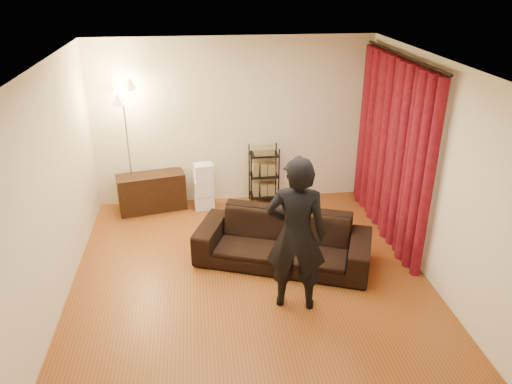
{
  "coord_description": "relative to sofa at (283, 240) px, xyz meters",
  "views": [
    {
      "loc": [
        -0.58,
        -5.27,
        3.66
      ],
      "look_at": [
        0.1,
        0.3,
        1.1
      ],
      "focal_mm": 35.0,
      "sensor_mm": 36.0,
      "label": 1
    }
  ],
  "objects": [
    {
      "name": "floor",
      "position": [
        -0.47,
        -0.39,
        -0.33
      ],
      "size": [
        5.0,
        5.0,
        0.0
      ],
      "primitive_type": "plane",
      "color": "#904818",
      "rests_on": "ground"
    },
    {
      "name": "ceiling",
      "position": [
        -0.47,
        -0.39,
        2.37
      ],
      "size": [
        5.0,
        5.0,
        0.0
      ],
      "primitive_type": "plane",
      "rotation": [
        3.14,
        0.0,
        0.0
      ],
      "color": "white",
      "rests_on": "ground"
    },
    {
      "name": "wall_back",
      "position": [
        -0.47,
        2.11,
        1.02
      ],
      "size": [
        5.0,
        0.0,
        5.0
      ],
      "primitive_type": "plane",
      "rotation": [
        1.57,
        0.0,
        0.0
      ],
      "color": "#F5EDCA",
      "rests_on": "ground"
    },
    {
      "name": "wall_front",
      "position": [
        -0.47,
        -2.89,
        1.02
      ],
      "size": [
        5.0,
        0.0,
        5.0
      ],
      "primitive_type": "plane",
      "rotation": [
        -1.57,
        0.0,
        0.0
      ],
      "color": "#F5EDCA",
      "rests_on": "ground"
    },
    {
      "name": "wall_left",
      "position": [
        -2.72,
        -0.39,
        1.02
      ],
      "size": [
        0.0,
        5.0,
        5.0
      ],
      "primitive_type": "plane",
      "rotation": [
        1.57,
        0.0,
        1.57
      ],
      "color": "#F5EDCA",
      "rests_on": "ground"
    },
    {
      "name": "wall_right",
      "position": [
        1.78,
        -0.39,
        1.02
      ],
      "size": [
        0.0,
        5.0,
        5.0
      ],
      "primitive_type": "plane",
      "rotation": [
        1.57,
        0.0,
        -1.57
      ],
      "color": "#F5EDCA",
      "rests_on": "ground"
    },
    {
      "name": "curtain_rod",
      "position": [
        1.68,
        0.73,
        2.25
      ],
      "size": [
        0.04,
        2.65,
        0.04
      ],
      "primitive_type": "cylinder",
      "rotation": [
        1.57,
        0.0,
        0.0
      ],
      "color": "black",
      "rests_on": "wall_right"
    },
    {
      "name": "curtain",
      "position": [
        1.66,
        0.73,
        0.94
      ],
      "size": [
        0.22,
        2.65,
        2.55
      ],
      "primitive_type": null,
      "color": "maroon",
      "rests_on": "ground"
    },
    {
      "name": "sofa",
      "position": [
        0.0,
        0.0,
        0.0
      ],
      "size": [
        2.45,
        1.64,
        0.67
      ],
      "primitive_type": "imported",
      "rotation": [
        0.0,
        0.0,
        -0.36
      ],
      "color": "black",
      "rests_on": "ground"
    },
    {
      "name": "person",
      "position": [
        -0.02,
        -0.92,
        0.6
      ],
      "size": [
        0.76,
        0.59,
        1.86
      ],
      "primitive_type": "imported",
      "rotation": [
        0.0,
        0.0,
        2.91
      ],
      "color": "black",
      "rests_on": "ground"
    },
    {
      "name": "media_cabinet",
      "position": [
        -1.84,
        1.83,
        -0.02
      ],
      "size": [
        1.12,
        0.61,
        0.62
      ],
      "primitive_type": "cube",
      "rotation": [
        0.0,
        0.0,
        0.21
      ],
      "color": "black",
      "rests_on": "ground"
    },
    {
      "name": "storage_boxes",
      "position": [
        -1.0,
        1.76,
        0.06
      ],
      "size": [
        0.34,
        0.29,
        0.78
      ],
      "primitive_type": null,
      "rotation": [
        0.0,
        0.0,
        0.13
      ],
      "color": "white",
      "rests_on": "ground"
    },
    {
      "name": "wire_shelf",
      "position": [
        0.0,
        1.88,
        0.16
      ],
      "size": [
        0.54,
        0.46,
        0.99
      ],
      "primitive_type": null,
      "rotation": [
        0.0,
        0.0,
        0.38
      ],
      "color": "black",
      "rests_on": "ground"
    },
    {
      "name": "floor_lamp",
      "position": [
        -2.13,
        1.81,
        0.72
      ],
      "size": [
        0.45,
        0.45,
        2.1
      ],
      "primitive_type": null,
      "rotation": [
        0.0,
        0.0,
        -0.22
      ],
      "color": "silver",
      "rests_on": "ground"
    }
  ]
}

